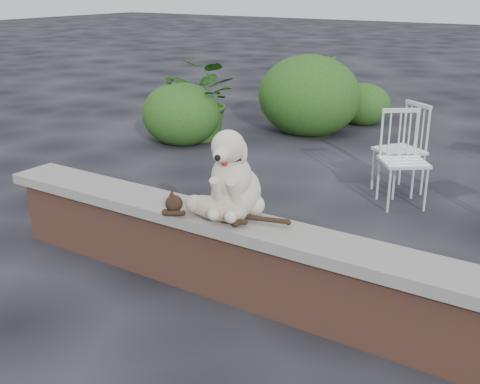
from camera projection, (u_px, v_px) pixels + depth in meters
The scene contains 10 objects.
ground at pixel (364, 337), 3.73m from camera, with size 60.00×60.00×0.00m, color black.
brick_wall at pixel (367, 302), 3.65m from camera, with size 6.00×0.30×0.50m, color brown.
capstone at pixel (370, 259), 3.55m from camera, with size 6.20×0.40×0.08m, color slate.
dog at pixel (236, 170), 4.01m from camera, with size 0.42×0.56×0.65m, color #C5B497, non-canonical shape.
cat at pixel (214, 207), 4.02m from camera, with size 1.05×0.25×0.18m, color tan, non-canonical shape.
chair_a at pixel (404, 160), 5.77m from camera, with size 0.56×0.56×0.94m, color white, non-canonical shape.
chair_b at pixel (400, 149), 6.14m from camera, with size 0.56×0.56×0.94m, color white, non-canonical shape.
potted_plant_a at pixel (205, 99), 8.19m from camera, with size 1.03×0.89×1.14m, color #244B15.
potted_plant_b at pixel (318, 96), 8.52m from camera, with size 0.62×0.62×1.11m, color #244B15.
shrubbery at pixel (285, 102), 8.55m from camera, with size 2.63×3.35×1.19m.
Camera 1 is at (1.11, -3.11, 2.11)m, focal length 44.35 mm.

